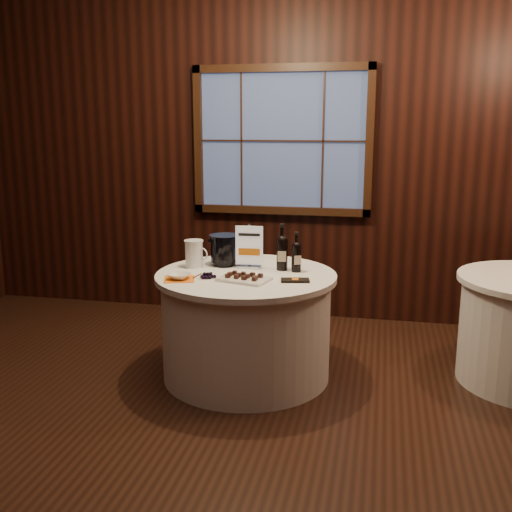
% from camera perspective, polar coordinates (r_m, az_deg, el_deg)
% --- Properties ---
extents(ground, '(6.00, 6.00, 0.00)m').
position_cam_1_polar(ground, '(3.62, -4.64, -17.50)').
color(ground, black).
rests_on(ground, ground).
extents(back_wall, '(6.00, 0.10, 3.00)m').
position_cam_1_polar(back_wall, '(5.56, 2.50, 9.82)').
color(back_wall, black).
rests_on(back_wall, ground).
extents(main_table, '(1.28, 1.28, 0.77)m').
position_cam_1_polar(main_table, '(4.34, -0.94, -6.57)').
color(main_table, silver).
rests_on(main_table, ground).
extents(sign_stand, '(0.20, 0.10, 0.32)m').
position_cam_1_polar(sign_stand, '(4.36, -0.64, 0.27)').
color(sign_stand, '#B0B1B7').
rests_on(sign_stand, main_table).
extents(port_bottle_left, '(0.08, 0.09, 0.34)m').
position_cam_1_polar(port_bottle_left, '(4.30, 2.50, 0.56)').
color(port_bottle_left, black).
rests_on(port_bottle_left, main_table).
extents(port_bottle_right, '(0.07, 0.08, 0.29)m').
position_cam_1_polar(port_bottle_right, '(4.26, 3.87, 0.13)').
color(port_bottle_right, black).
rests_on(port_bottle_right, main_table).
extents(ice_bucket, '(0.22, 0.22, 0.23)m').
position_cam_1_polar(ice_bucket, '(4.45, -3.00, 0.65)').
color(ice_bucket, black).
rests_on(ice_bucket, main_table).
extents(chocolate_plate, '(0.38, 0.30, 0.05)m').
position_cam_1_polar(chocolate_plate, '(4.03, -1.15, -2.09)').
color(chocolate_plate, white).
rests_on(chocolate_plate, main_table).
extents(chocolate_box, '(0.21, 0.13, 0.02)m').
position_cam_1_polar(chocolate_box, '(4.02, 3.75, -2.33)').
color(chocolate_box, black).
rests_on(chocolate_box, main_table).
extents(grape_bunch, '(0.17, 0.10, 0.04)m').
position_cam_1_polar(grape_bunch, '(4.09, -4.64, -1.92)').
color(grape_bunch, black).
rests_on(grape_bunch, main_table).
extents(glass_pitcher, '(0.19, 0.14, 0.20)m').
position_cam_1_polar(glass_pitcher, '(4.41, -5.90, 0.24)').
color(glass_pitcher, white).
rests_on(glass_pitcher, main_table).
extents(orange_napkin, '(0.26, 0.26, 0.00)m').
position_cam_1_polar(orange_napkin, '(4.10, -7.31, -2.19)').
color(orange_napkin, orange).
rests_on(orange_napkin, main_table).
extents(cracker_bowl, '(0.16, 0.16, 0.04)m').
position_cam_1_polar(cracker_bowl, '(4.10, -7.32, -1.92)').
color(cracker_bowl, white).
rests_on(cracker_bowl, orange_napkin).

